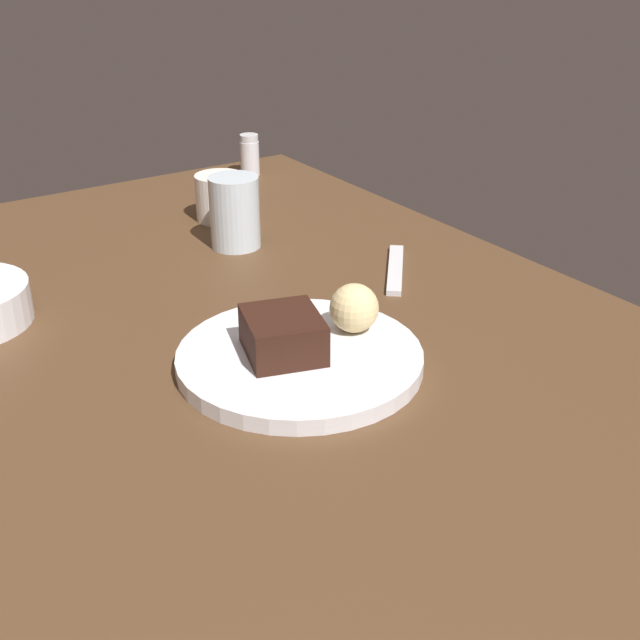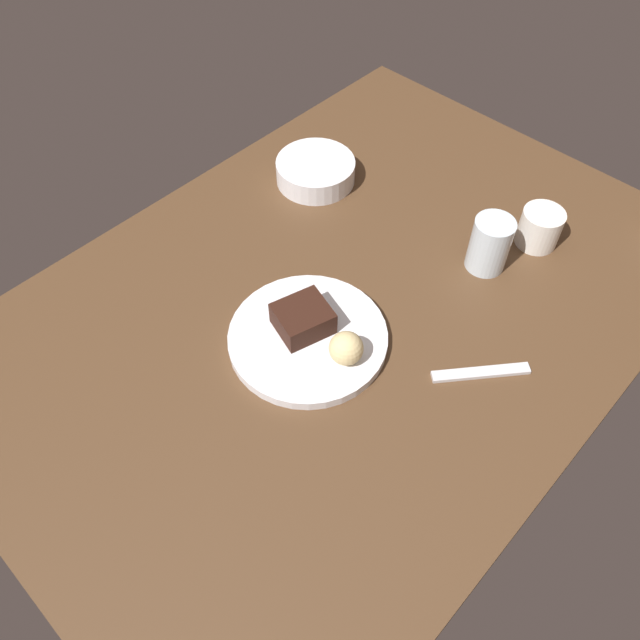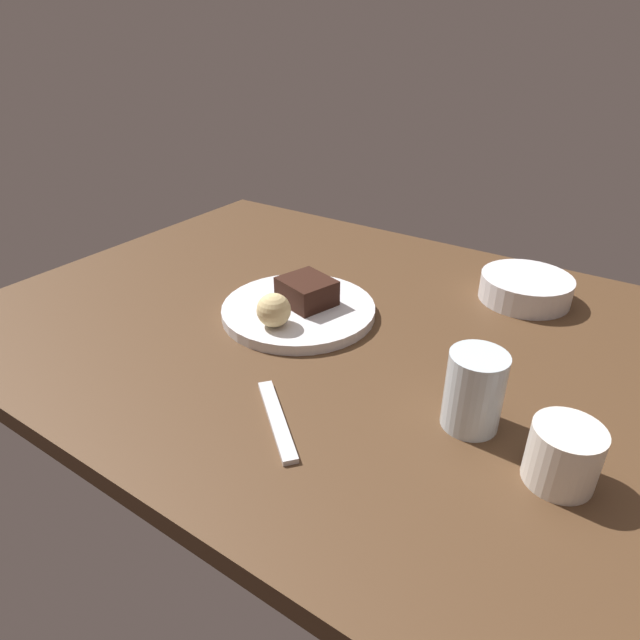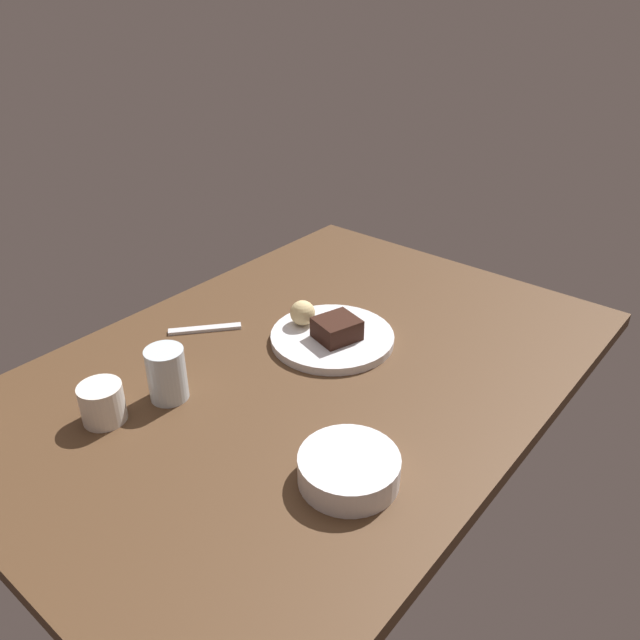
{
  "view_description": "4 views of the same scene",
  "coord_description": "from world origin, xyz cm",
  "px_view_note": "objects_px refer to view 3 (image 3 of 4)",
  "views": [
    {
      "loc": [
        -70.19,
        36.54,
        44.21
      ],
      "look_at": [
        -9.7,
        -4.07,
        7.52
      ],
      "focal_mm": 45.6,
      "sensor_mm": 36.0,
      "label": 1
    },
    {
      "loc": [
        -51.2,
        -43.58,
        83.28
      ],
      "look_at": [
        -7.98,
        -2.5,
        7.56
      ],
      "focal_mm": 35.63,
      "sensor_mm": 36.0,
      "label": 2
    },
    {
      "loc": [
        36.18,
        -63.5,
        45.39
      ],
      "look_at": [
        -3.17,
        -5.07,
        5.69
      ],
      "focal_mm": 30.12,
      "sensor_mm": 36.0,
      "label": 3
    },
    {
      "loc": [
        74.73,
        64.7,
        69.89
      ],
      "look_at": [
        -8.29,
        -3.59,
        7.85
      ],
      "focal_mm": 35.02,
      "sensor_mm": 36.0,
      "label": 4
    }
  ],
  "objects_px": {
    "water_glass": "(474,391)",
    "bread_roll": "(274,310)",
    "dessert_plate": "(299,310)",
    "coffee_cup": "(563,455)",
    "chocolate_cake_slice": "(308,291)",
    "side_bowl": "(525,288)",
    "dessert_spoon": "(277,419)"
  },
  "relations": [
    {
      "from": "water_glass",
      "to": "side_bowl",
      "type": "xyz_separation_m",
      "value": [
        -0.04,
        0.37,
        -0.03
      ]
    },
    {
      "from": "dessert_plate",
      "to": "dessert_spoon",
      "type": "bearing_deg",
      "value": -59.69
    },
    {
      "from": "chocolate_cake_slice",
      "to": "bread_roll",
      "type": "bearing_deg",
      "value": -89.0
    },
    {
      "from": "coffee_cup",
      "to": "bread_roll",
      "type": "bearing_deg",
      "value": 171.07
    },
    {
      "from": "dessert_spoon",
      "to": "dessert_plate",
      "type": "bearing_deg",
      "value": 160.35
    },
    {
      "from": "dessert_plate",
      "to": "chocolate_cake_slice",
      "type": "xyz_separation_m",
      "value": [
        0.01,
        0.02,
        0.03
      ]
    },
    {
      "from": "side_bowl",
      "to": "chocolate_cake_slice",
      "type": "bearing_deg",
      "value": -139.44
    },
    {
      "from": "side_bowl",
      "to": "coffee_cup",
      "type": "relative_size",
      "value": 2.08
    },
    {
      "from": "dessert_plate",
      "to": "side_bowl",
      "type": "xyz_separation_m",
      "value": [
        0.29,
        0.26,
        0.01
      ]
    },
    {
      "from": "water_glass",
      "to": "bread_roll",
      "type": "bearing_deg",
      "value": 174.04
    },
    {
      "from": "coffee_cup",
      "to": "dessert_spoon",
      "type": "relative_size",
      "value": 0.49
    },
    {
      "from": "water_glass",
      "to": "side_bowl",
      "type": "height_order",
      "value": "water_glass"
    },
    {
      "from": "side_bowl",
      "to": "water_glass",
      "type": "bearing_deg",
      "value": -84.06
    },
    {
      "from": "water_glass",
      "to": "side_bowl",
      "type": "distance_m",
      "value": 0.37
    },
    {
      "from": "dessert_spoon",
      "to": "bread_roll",
      "type": "bearing_deg",
      "value": 168.86
    },
    {
      "from": "chocolate_cake_slice",
      "to": "side_bowl",
      "type": "bearing_deg",
      "value": 40.56
    },
    {
      "from": "chocolate_cake_slice",
      "to": "side_bowl",
      "type": "xyz_separation_m",
      "value": [
        0.28,
        0.24,
        -0.02
      ]
    },
    {
      "from": "chocolate_cake_slice",
      "to": "bread_roll",
      "type": "relative_size",
      "value": 1.55
    },
    {
      "from": "dessert_plate",
      "to": "side_bowl",
      "type": "height_order",
      "value": "side_bowl"
    },
    {
      "from": "dessert_plate",
      "to": "coffee_cup",
      "type": "xyz_separation_m",
      "value": [
        0.44,
        -0.14,
        0.03
      ]
    },
    {
      "from": "dessert_plate",
      "to": "side_bowl",
      "type": "relative_size",
      "value": 1.64
    },
    {
      "from": "bread_roll",
      "to": "coffee_cup",
      "type": "relative_size",
      "value": 0.71
    },
    {
      "from": "coffee_cup",
      "to": "dessert_spoon",
      "type": "xyz_separation_m",
      "value": [
        -0.3,
        -0.09,
        -0.03
      ]
    },
    {
      "from": "water_glass",
      "to": "dessert_spoon",
      "type": "bearing_deg",
      "value": -146.87
    },
    {
      "from": "chocolate_cake_slice",
      "to": "dessert_plate",
      "type": "bearing_deg",
      "value": -107.64
    },
    {
      "from": "side_bowl",
      "to": "coffee_cup",
      "type": "height_order",
      "value": "coffee_cup"
    },
    {
      "from": "chocolate_cake_slice",
      "to": "bread_roll",
      "type": "distance_m",
      "value": 0.09
    },
    {
      "from": "side_bowl",
      "to": "dessert_spoon",
      "type": "xyz_separation_m",
      "value": [
        -0.15,
        -0.49,
        -0.02
      ]
    },
    {
      "from": "dessert_plate",
      "to": "side_bowl",
      "type": "bearing_deg",
      "value": 42.02
    },
    {
      "from": "water_glass",
      "to": "side_bowl",
      "type": "bearing_deg",
      "value": 95.94
    },
    {
      "from": "water_glass",
      "to": "side_bowl",
      "type": "relative_size",
      "value": 0.64
    },
    {
      "from": "dessert_plate",
      "to": "dessert_spoon",
      "type": "distance_m",
      "value": 0.27
    }
  ]
}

